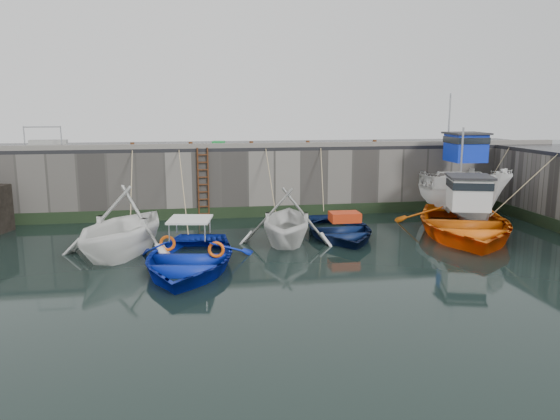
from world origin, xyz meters
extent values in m
plane|color=black|center=(0.00, 0.00, 0.00)|extent=(120.00, 120.00, 0.00)
cube|color=slate|center=(0.00, 12.50, 1.50)|extent=(30.00, 5.00, 3.00)
cube|color=black|center=(0.00, 12.50, 3.08)|extent=(30.00, 5.00, 0.16)
cube|color=slate|center=(0.00, 10.15, 3.26)|extent=(30.00, 0.30, 0.20)
cube|color=black|center=(0.00, 9.96, 0.25)|extent=(30.00, 0.08, 0.50)
cylinder|color=#3F1E0F|center=(-2.22, 9.92, 1.60)|extent=(0.07, 0.07, 3.20)
cylinder|color=#3F1E0F|center=(-1.78, 9.92, 1.60)|extent=(0.07, 0.07, 3.20)
cube|color=#3F1E0F|center=(-2.00, 9.90, 0.25)|extent=(0.44, 0.06, 0.05)
cube|color=#3F1E0F|center=(-2.00, 9.90, 0.58)|extent=(0.44, 0.06, 0.05)
cube|color=#3F1E0F|center=(-2.00, 9.90, 0.91)|extent=(0.44, 0.06, 0.05)
cube|color=#3F1E0F|center=(-2.00, 9.90, 1.24)|extent=(0.44, 0.06, 0.05)
cube|color=#3F1E0F|center=(-2.00, 9.90, 1.57)|extent=(0.44, 0.06, 0.05)
cube|color=#3F1E0F|center=(-2.00, 9.90, 1.90)|extent=(0.44, 0.06, 0.05)
cube|color=#3F1E0F|center=(-2.00, 9.90, 2.23)|extent=(0.44, 0.06, 0.05)
cube|color=#3F1E0F|center=(-2.00, 9.90, 2.56)|extent=(0.44, 0.06, 0.05)
cube|color=#3F1E0F|center=(-2.00, 9.90, 2.89)|extent=(0.44, 0.06, 0.05)
imported|color=white|center=(-4.89, 4.35, 0.00)|extent=(6.02, 6.38, 2.66)
imported|color=#0B23AB|center=(-2.69, 2.39, 0.00)|extent=(4.96, 6.29, 1.18)
imported|color=silver|center=(0.92, 5.20, 0.00)|extent=(4.68, 5.13, 2.32)
imported|color=#0A1842|center=(3.12, 5.82, 0.00)|extent=(3.69, 5.10, 1.04)
imported|color=white|center=(9.50, 8.79, 1.11)|extent=(3.04, 7.64, 2.92)
cube|color=#0C28C0|center=(9.48, 8.19, 3.17)|extent=(1.44, 1.54, 1.20)
cube|color=black|center=(9.48, 8.19, 3.52)|extent=(1.50, 1.60, 0.28)
cube|color=#262628|center=(9.48, 8.19, 3.81)|extent=(1.64, 1.74, 0.08)
cylinder|color=#A5A8AD|center=(9.53, 9.99, 4.07)|extent=(0.08, 0.08, 3.00)
imported|color=orange|center=(7.98, 5.17, 0.40)|extent=(7.10, 8.47, 1.50)
cube|color=silver|center=(7.81, 4.60, 1.75)|extent=(1.78, 1.85, 1.20)
cube|color=black|center=(7.81, 4.60, 2.10)|extent=(1.86, 1.92, 0.28)
cube|color=#262628|center=(7.81, 4.60, 2.39)|extent=(2.03, 2.10, 0.08)
cylinder|color=#A5A8AD|center=(8.34, 6.32, 2.65)|extent=(0.08, 0.08, 3.00)
cube|color=green|center=(-1.24, 10.67, 3.30)|extent=(0.62, 0.54, 0.28)
cylinder|color=#A5A8AD|center=(-9.50, 10.60, 3.66)|extent=(0.05, 0.05, 1.00)
cylinder|color=#A5A8AD|center=(-8.00, 10.60, 3.66)|extent=(0.05, 0.05, 1.00)
cylinder|color=#A5A8AD|center=(-8.75, 10.60, 4.12)|extent=(1.50, 0.05, 0.05)
cube|color=gray|center=(-8.75, 11.10, 3.25)|extent=(1.60, 0.35, 0.18)
cube|color=gray|center=(-8.75, 11.45, 3.43)|extent=(1.60, 0.35, 0.18)
cylinder|color=#3F1E0F|center=(-5.00, 10.25, 3.30)|extent=(0.18, 0.18, 0.28)
cylinder|color=#3F1E0F|center=(-2.50, 10.25, 3.30)|extent=(0.18, 0.18, 0.28)
cylinder|color=#3F1E0F|center=(0.20, 10.25, 3.30)|extent=(0.18, 0.18, 0.28)
cylinder|color=#3F1E0F|center=(2.80, 10.25, 3.30)|extent=(0.18, 0.18, 0.28)
cylinder|color=#3F1E0F|center=(6.00, 10.25, 3.30)|extent=(0.18, 0.18, 0.28)
camera|label=1|loc=(-2.56, -14.29, 5.01)|focal=35.00mm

